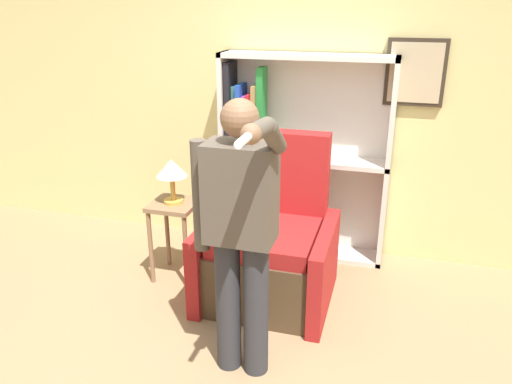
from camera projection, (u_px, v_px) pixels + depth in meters
name	position (u px, v px, depth m)	size (l,w,h in m)	color
wall_back	(283.00, 92.00, 4.27)	(8.00, 0.11, 2.80)	#DBCC84
bookcase	(282.00, 160.00, 4.32)	(1.43, 0.28, 1.74)	silver
armchair	(270.00, 249.00, 3.76)	(0.95, 0.88, 1.22)	#4C3823
person_standing	(240.00, 229.00, 2.77)	(0.53, 0.78, 1.67)	#2D2D33
side_table	(175.00, 220.00, 3.97)	(0.36, 0.36, 0.65)	#846647
table_lamp	(172.00, 171.00, 3.82)	(0.24, 0.24, 0.35)	gold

